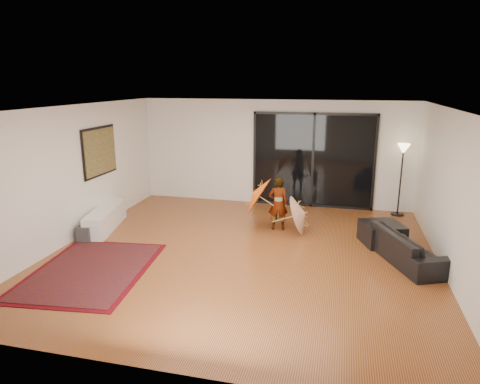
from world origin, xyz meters
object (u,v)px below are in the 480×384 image
(sofa, at_px, (407,247))
(ottoman, at_px, (382,233))
(media_console, at_px, (106,218))
(child, at_px, (278,203))

(sofa, relative_size, ottoman, 2.51)
(ottoman, bearing_deg, sofa, -64.29)
(sofa, bearing_deg, media_console, 63.73)
(media_console, xyz_separation_m, child, (3.68, 0.85, 0.35))
(sofa, height_order, child, child)
(media_console, height_order, child, child)
(sofa, bearing_deg, ottoman, 2.10)
(sofa, relative_size, child, 1.59)
(ottoman, bearing_deg, media_console, -175.17)
(media_console, xyz_separation_m, ottoman, (5.82, 0.49, -0.02))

